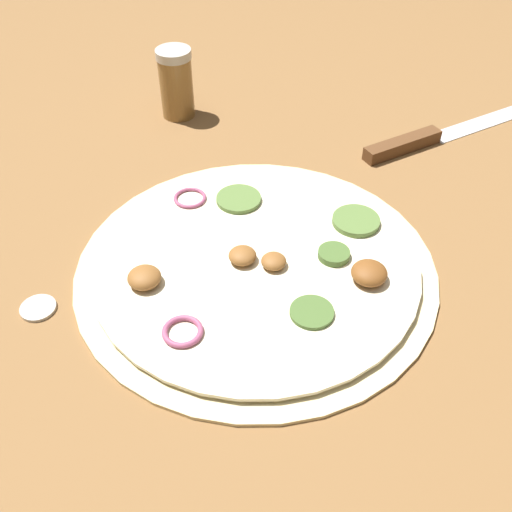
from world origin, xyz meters
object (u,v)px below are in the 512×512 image
at_px(knife, 420,140).
at_px(spice_jar, 176,83).
at_px(loose_cap, 38,307).
at_px(pizza, 257,264).

relative_size(knife, spice_jar, 2.87).
xyz_separation_m(knife, spice_jar, (-0.25, 0.23, 0.04)).
xyz_separation_m(knife, loose_cap, (-0.52, -0.05, -0.00)).
height_order(pizza, knife, pizza).
relative_size(pizza, loose_cap, 10.73).
bearing_deg(knife, pizza, -161.46).
height_order(pizza, spice_jar, spice_jar).
bearing_deg(pizza, loose_cap, 166.33).
xyz_separation_m(pizza, knife, (0.31, 0.11, 0.00)).
bearing_deg(spice_jar, pizza, -99.28).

